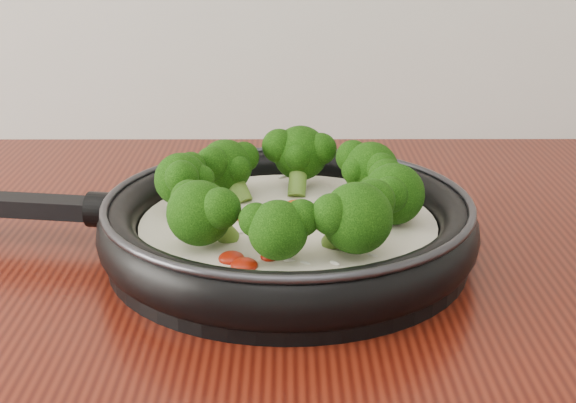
{
  "coord_description": "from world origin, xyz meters",
  "views": [
    {
      "loc": [
        0.11,
        0.5,
        1.18
      ],
      "look_at": [
        0.11,
        1.12,
        0.95
      ],
      "focal_mm": 50.05,
      "sensor_mm": 36.0,
      "label": 1
    }
  ],
  "objects": [
    {
      "name": "skillet",
      "position": [
        0.11,
        1.12,
        0.93
      ],
      "size": [
        0.51,
        0.36,
        0.09
      ],
      "color": "black",
      "rests_on": "counter"
    }
  ]
}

